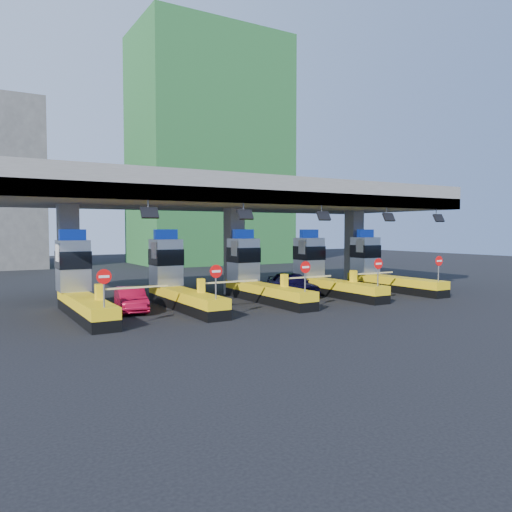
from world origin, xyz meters
TOP-DOWN VIEW (x-y plane):
  - ground at (0.00, 0.00)m, footprint 120.00×120.00m
  - toll_canopy at (0.00, 2.87)m, footprint 28.00×12.09m
  - toll_lane_far_left at (-10.00, 0.28)m, footprint 4.43×8.00m
  - toll_lane_left at (-5.00, 0.28)m, footprint 4.43×8.00m
  - toll_lane_center at (0.00, 0.28)m, footprint 4.43×8.00m
  - toll_lane_right at (5.00, 0.28)m, footprint 4.43×8.00m
  - toll_lane_far_right at (10.00, 0.28)m, footprint 4.43×8.00m
  - bg_building_scaffold at (12.00, 32.00)m, footprint 18.00×12.00m
  - van at (2.86, 0.63)m, footprint 2.14×4.56m
  - red_car at (-7.59, -0.13)m, footprint 1.86×3.89m

SIDE VIEW (x-z plane):
  - ground at x=0.00m, z-range 0.00..0.00m
  - red_car at x=-7.59m, z-range 0.00..1.23m
  - van at x=2.86m, z-range 0.00..1.51m
  - toll_lane_far_left at x=-10.00m, z-range -0.68..3.47m
  - toll_lane_left at x=-5.00m, z-range -0.68..3.47m
  - toll_lane_center at x=0.00m, z-range -0.68..3.47m
  - toll_lane_right at x=5.00m, z-range -0.68..3.47m
  - toll_lane_far_right at x=10.00m, z-range -0.68..3.47m
  - toll_canopy at x=0.00m, z-range 2.63..9.63m
  - bg_building_scaffold at x=12.00m, z-range 0.00..28.00m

